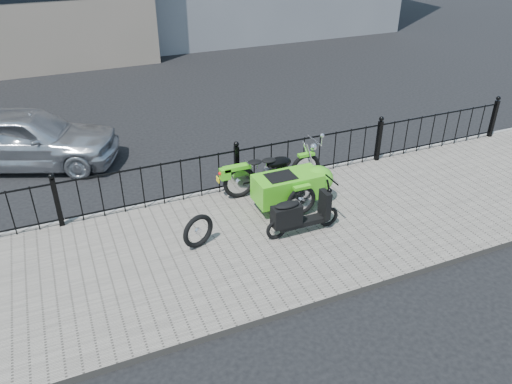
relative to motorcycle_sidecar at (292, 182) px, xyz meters
name	(u,v)px	position (x,y,z in m)	size (l,w,h in m)	color
ground	(262,225)	(-0.79, -0.34, -0.59)	(120.00, 120.00, 0.00)	black
sidewalk	(273,236)	(-0.79, -0.84, -0.53)	(30.00, 3.80, 0.12)	slate
curb	(235,188)	(-0.79, 1.10, -0.53)	(30.00, 0.10, 0.12)	gray
iron_fence	(237,169)	(-0.79, 0.96, -0.01)	(14.11, 0.11, 1.08)	black
motorcycle_sidecar	(292,182)	(0.00, 0.00, 0.00)	(2.28, 1.48, 0.98)	black
scooter	(298,215)	(-0.39, -1.01, -0.09)	(1.45, 0.42, 0.98)	black
spare_tire	(198,231)	(-2.15, -0.69, -0.16)	(0.63, 0.63, 0.09)	black
sedan_car	(26,138)	(-4.71, 4.12, 0.10)	(1.63, 4.05, 1.38)	silver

